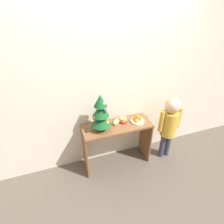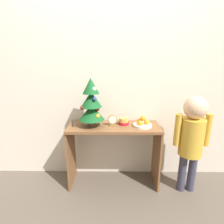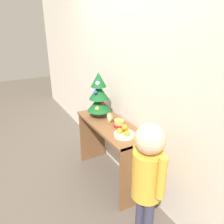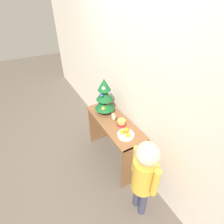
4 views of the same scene
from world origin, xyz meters
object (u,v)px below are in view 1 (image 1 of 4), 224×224
object	(u,v)px
singing_bowl	(123,120)
child_figure	(170,122)
figurine	(87,129)
mini_tree	(101,113)
fruit_bowl	(137,120)
desk_clock	(116,122)

from	to	relation	value
singing_bowl	child_figure	distance (m)	0.75
figurine	singing_bowl	bearing A→B (deg)	5.95
mini_tree	figurine	xyz separation A→B (m)	(-0.20, 0.00, -0.21)
child_figure	mini_tree	bearing A→B (deg)	174.42
fruit_bowl	figurine	world-z (taller)	fruit_bowl
fruit_bowl	figurine	xyz separation A→B (m)	(-0.76, 0.01, 0.01)
fruit_bowl	child_figure	xyz separation A→B (m)	(0.52, -0.10, -0.08)
fruit_bowl	desk_clock	size ratio (longest dim) A/B	1.66
desk_clock	child_figure	size ratio (longest dim) A/B	0.11
fruit_bowl	child_figure	world-z (taller)	child_figure
singing_bowl	desk_clock	world-z (taller)	desk_clock
mini_tree	fruit_bowl	world-z (taller)	mini_tree
desk_clock	figurine	distance (m)	0.43
fruit_bowl	figurine	size ratio (longest dim) A/B	2.25
singing_bowl	figurine	xyz separation A→B (m)	(-0.56, -0.06, 0.01)
mini_tree	fruit_bowl	bearing A→B (deg)	-0.15
child_figure	figurine	bearing A→B (deg)	175.08
desk_clock	singing_bowl	bearing A→B (deg)	19.11
figurine	child_figure	bearing A→B (deg)	-4.92
fruit_bowl	figurine	distance (m)	0.77
fruit_bowl	singing_bowl	xyz separation A→B (m)	(-0.21, 0.06, 0.00)
fruit_bowl	singing_bowl	distance (m)	0.22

